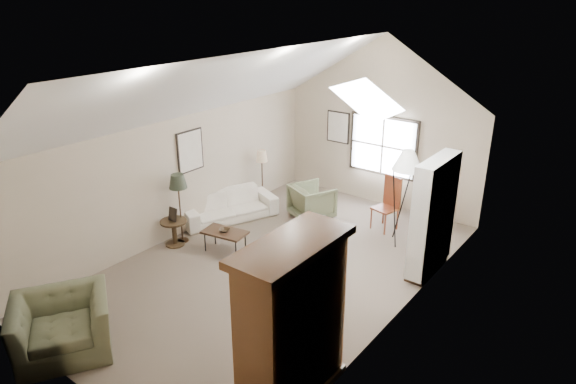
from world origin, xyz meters
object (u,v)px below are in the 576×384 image
Objects in this scene: sofa at (229,206)px; side_chair at (385,204)px; armoire at (292,323)px; armchair_near at (62,326)px; armchair_far at (312,202)px; side_table at (174,233)px; coffee_table at (225,241)px.

sofa is 3.49m from side_chair.
armchair_near is at bearing -157.37° from armoire.
armoire reaches higher than armchair_near.
sofa is at bearing 62.50° from armchair_far.
armoire is 4.84m from side_table.
sofa reaches higher than side_table.
armchair_near reaches higher than sofa.
side_chair reaches higher than side_table.
sofa is 1.83× the size of side_chair.
armchair_near is at bearing -68.36° from side_table.
armchair_near is 1.51× the size of armchair_far.
armchair_far reaches higher than coffee_table.
armchair_near reaches higher than coffee_table.
armchair_near is at bearing 111.71° from armchair_far.
coffee_table is at bearing 35.51° from armchair_near.
armoire reaches higher than side_table.
armchair_near is 1.50× the size of coffee_table.
armchair_far reaches higher than sofa.
side_table is (-1.03, -0.41, 0.05)m from coffee_table.
armchair_near is at bearing -86.24° from coffee_table.
coffee_table is at bearing -116.34° from sofa.
sofa is 2.48× the size of coffee_table.
side_table reaches higher than coffee_table.
side_table is at bearing 53.40° from armchair_near.
side_chair is at bearing 16.06° from armchair_near.
armoire is 3.45m from armchair_near.
armchair_near is (1.26, -4.78, 0.11)m from sofa.
armchair_far is 1.67m from side_chair.
sofa is at bearing 90.00° from side_table.
armchair_far is (1.47, 1.18, 0.08)m from sofa.
coffee_table is at bearing 103.07° from armchair_far.
side_chair is (2.04, 2.83, 0.37)m from coffee_table.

